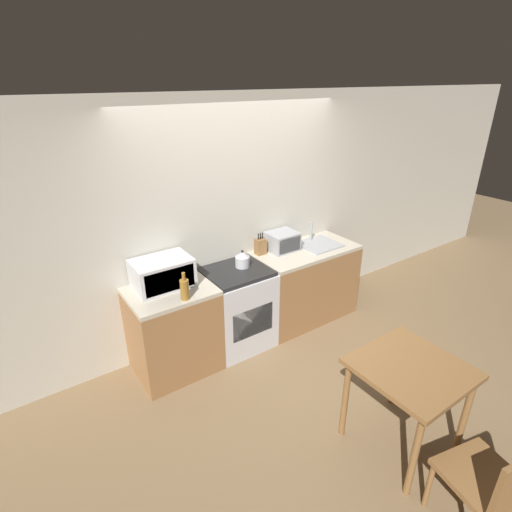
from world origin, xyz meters
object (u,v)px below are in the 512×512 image
at_px(microwave, 162,273).
at_px(dining_chair, 495,482).
at_px(bottle, 185,289).
at_px(kettle, 242,259).
at_px(dining_table, 410,378).
at_px(toaster_oven, 282,241).
at_px(stove_range, 237,308).

relative_size(microwave, dining_chair, 0.64).
height_order(bottle, dining_chair, bottle).
distance_m(kettle, bottle, 0.83).
xyz_separation_m(kettle, dining_table, (0.25, -1.90, -0.33)).
distance_m(kettle, dining_chair, 2.71).
distance_m(toaster_oven, dining_chair, 2.86).
bearing_deg(dining_chair, kettle, 104.57).
height_order(stove_range, dining_table, stove_range).
distance_m(kettle, toaster_oven, 0.62).
distance_m(dining_table, dining_chair, 0.79).
relative_size(kettle, dining_chair, 0.22).
xyz_separation_m(kettle, dining_chair, (0.10, -2.66, -0.51)).
xyz_separation_m(microwave, toaster_oven, (1.46, 0.04, -0.03)).
bearing_deg(stove_range, microwave, 172.15).
bearing_deg(kettle, dining_table, -82.38).
relative_size(stove_range, kettle, 4.80).
height_order(stove_range, bottle, bottle).
bearing_deg(stove_range, kettle, 19.68).
xyz_separation_m(stove_range, kettle, (0.10, 0.04, 0.53)).
relative_size(microwave, bottle, 2.06).
bearing_deg(bottle, kettle, 18.57).
height_order(toaster_oven, dining_table, toaster_oven).
distance_m(microwave, dining_table, 2.29).
bearing_deg(dining_table, kettle, 97.62).
bearing_deg(toaster_oven, dining_chair, -100.61).
bearing_deg(bottle, toaster_oven, 14.90).
bearing_deg(dining_chair, microwave, 121.63).
xyz_separation_m(bottle, dining_table, (1.04, -1.64, -0.35)).
height_order(microwave, dining_chair, microwave).
bearing_deg(bottle, stove_range, 18.40).
height_order(stove_range, toaster_oven, toaster_oven).
xyz_separation_m(kettle, toaster_oven, (0.61, 0.11, 0.02)).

